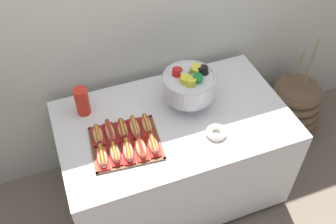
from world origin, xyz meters
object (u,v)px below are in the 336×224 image
Objects in this scene: hot_dog_3 at (141,148)px; punch_bowl at (189,85)px; cup_stack at (82,101)px; hot_dog_0 at (102,157)px; hot_dog_1 at (115,153)px; hot_dog_9 at (147,125)px; hot_dog_5 at (98,135)px; donut at (216,132)px; hot_dog_8 at (135,128)px; floor_vase at (291,110)px; hot_dog_7 at (123,130)px; buffet_table at (173,154)px; hot_dog_2 at (128,151)px; hot_dog_6 at (110,132)px; hot_dog_4 at (153,145)px; serving_tray at (126,144)px.

punch_bowl is at bearing 33.60° from hot_dog_3.
hot_dog_0 is at bearing -87.51° from cup_stack.
hot_dog_1 reaches higher than hot_dog_9.
hot_dog_5 is 1.26× the size of donut.
hot_dog_3 is at bearing -95.04° from hot_dog_8.
floor_vase reaches higher than cup_stack.
hot_dog_3 is 0.18m from hot_dog_7.
hot_dog_3 is at bearing -147.00° from buffet_table.
cup_stack is 0.86m from donut.
hot_dog_2 is 0.95× the size of cup_stack.
cup_stack is (-0.09, 0.42, 0.06)m from hot_dog_1.
hot_dog_2 is 0.18m from hot_dog_8.
hot_dog_9 is at bearing 23.77° from hot_dog_0.
hot_dog_4 is at bearing -41.30° from hot_dog_6.
donut is at bearing -23.58° from hot_dog_8.
donut is (0.19, -0.21, 0.38)m from buffet_table.
serving_tray is 3.31× the size of donut.
floor_vase reaches higher than donut.
hot_dog_7 is at bearing -5.04° from hot_dog_5.
punch_bowl reaches higher than hot_dog_4.
hot_dog_3 is 0.53× the size of punch_bowl.
hot_dog_7 is (-1.48, -0.22, 0.56)m from floor_vase.
hot_dog_5 is 0.50× the size of punch_bowl.
punch_bowl is at bearing -13.93° from cup_stack.
hot_dog_6 is at bearing 174.96° from hot_dog_8.
hot_dog_8 is (0.22, -0.02, -0.00)m from hot_dog_5.
hot_dog_0 is 0.08m from hot_dog_1.
hot_dog_7 is 0.96× the size of hot_dog_9.
hot_dog_1 is at bearing -119.49° from hot_dog_7.
hot_dog_4 is at bearing 176.06° from donut.
punch_bowl reaches higher than hot_dog_7.
hot_dog_3 reaches higher than buffet_table.
cup_stack is at bearing 116.63° from serving_tray.
buffet_table is at bearing -0.52° from hot_dog_5.
buffet_table is at bearing 33.00° from hot_dog_3.
cup_stack is (-0.11, 0.26, 0.06)m from hot_dog_6.
hot_dog_4 is at bearing -163.77° from floor_vase.
hot_dog_2 is 1.13× the size of hot_dog_7.
hot_dog_4 is (0.30, -0.03, 0.00)m from hot_dog_0.
cup_stack is (-0.17, 0.35, 0.09)m from serving_tray.
hot_dog_5 reaches higher than hot_dog_9.
hot_dog_1 is 0.89× the size of hot_dog_8.
cup_stack is at bearing 118.98° from hot_dog_3.
hot_dog_4 is 0.98× the size of hot_dog_7.
hot_dog_5 and hot_dog_7 have the same top height.
hot_dog_9 is at bearing -170.29° from floor_vase.
floor_vase is 5.63× the size of hot_dog_6.
hot_dog_6 is (-1.56, -0.21, 0.56)m from floor_vase.
hot_dog_3 reaches higher than hot_dog_0.
hot_dog_2 is at bearing -153.78° from buffet_table.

